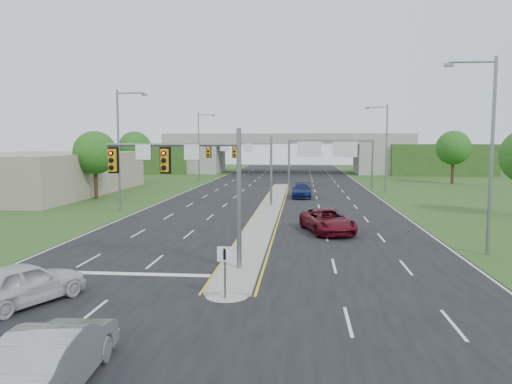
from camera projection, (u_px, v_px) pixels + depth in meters
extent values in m
plane|color=#2C4A1A|center=(239.00, 272.00, 24.46)|extent=(240.00, 240.00, 0.00)
cube|color=black|center=(276.00, 196.00, 59.14)|extent=(24.00, 160.00, 0.02)
cube|color=gray|center=(270.00, 208.00, 47.24)|extent=(2.00, 54.00, 0.16)
cone|color=gray|center=(227.00, 294.00, 20.49)|extent=(2.00, 2.00, 0.16)
cube|color=gold|center=(258.00, 209.00, 47.35)|extent=(0.12, 54.00, 0.01)
cube|color=gold|center=(282.00, 209.00, 47.14)|extent=(0.12, 54.00, 0.01)
cube|color=silver|center=(179.00, 195.00, 60.22)|extent=(0.12, 160.00, 0.01)
cube|color=silver|center=(377.00, 197.00, 58.05)|extent=(0.12, 160.00, 0.01)
cube|color=silver|center=(103.00, 273.00, 24.07)|extent=(10.50, 0.50, 0.01)
cylinder|color=slate|center=(239.00, 201.00, 24.12)|extent=(0.24, 0.24, 7.00)
cylinder|color=slate|center=(172.00, 145.00, 24.15)|extent=(6.50, 0.16, 0.16)
cube|color=orange|center=(165.00, 160.00, 24.00)|extent=(0.35, 0.25, 1.10)
cube|color=orange|center=(112.00, 160.00, 24.24)|extent=(0.35, 0.25, 1.10)
cube|color=black|center=(165.00, 160.00, 24.14)|extent=(0.55, 0.04, 1.30)
cube|color=black|center=(113.00, 160.00, 24.38)|extent=(0.55, 0.04, 1.30)
sphere|color=#FF0C05|center=(164.00, 153.00, 23.84)|extent=(0.20, 0.20, 0.20)
sphere|color=#FF0C05|center=(111.00, 153.00, 24.08)|extent=(0.20, 0.20, 0.20)
cube|color=white|center=(143.00, 152.00, 24.22)|extent=(0.75, 0.04, 0.75)
cube|color=white|center=(192.00, 152.00, 23.99)|extent=(0.75, 0.04, 0.75)
cylinder|color=slate|center=(271.00, 171.00, 48.89)|extent=(0.24, 0.24, 7.00)
cylinder|color=slate|center=(238.00, 144.00, 48.92)|extent=(6.50, 0.16, 0.16)
cube|color=orange|center=(235.00, 151.00, 48.78)|extent=(0.35, 0.25, 1.10)
cube|color=orange|center=(208.00, 151.00, 49.01)|extent=(0.35, 0.25, 1.10)
cube|color=black|center=(235.00, 151.00, 48.91)|extent=(0.55, 0.04, 1.30)
cube|color=black|center=(209.00, 151.00, 49.15)|extent=(0.55, 0.04, 1.30)
sphere|color=#FF0C05|center=(234.00, 148.00, 48.61)|extent=(0.20, 0.20, 0.20)
sphere|color=#FF0C05|center=(208.00, 148.00, 48.85)|extent=(0.20, 0.20, 0.20)
cube|color=white|center=(224.00, 147.00, 48.99)|extent=(0.75, 0.04, 0.75)
cube|color=white|center=(248.00, 147.00, 48.76)|extent=(0.75, 0.04, 0.75)
cylinder|color=slate|center=(225.00, 273.00, 19.89)|extent=(0.08, 0.08, 2.20)
cube|color=white|center=(225.00, 254.00, 19.77)|extent=(0.60, 0.04, 0.60)
cube|color=black|center=(225.00, 254.00, 19.74)|extent=(0.10, 0.02, 0.45)
cylinder|color=slate|center=(289.00, 165.00, 68.61)|extent=(0.28, 0.28, 6.60)
cylinder|color=slate|center=(372.00, 165.00, 67.57)|extent=(0.28, 0.28, 6.60)
cube|color=slate|center=(331.00, 141.00, 67.78)|extent=(11.50, 0.35, 0.35)
cube|color=#0D5B26|center=(309.00, 149.00, 67.95)|extent=(3.20, 0.08, 2.00)
cube|color=#0D5B26|center=(345.00, 149.00, 67.51)|extent=(3.20, 0.08, 2.00)
cube|color=silver|center=(310.00, 149.00, 67.90)|extent=(3.30, 0.03, 2.10)
cube|color=silver|center=(345.00, 149.00, 67.46)|extent=(3.30, 0.03, 2.10)
cube|color=gray|center=(207.00, 158.00, 105.00)|extent=(6.00, 12.00, 6.00)
cube|color=gray|center=(371.00, 159.00, 101.87)|extent=(6.00, 12.00, 6.00)
cube|color=#2C4A1A|center=(147.00, 158.00, 106.19)|extent=(20.00, 14.00, 6.00)
cube|color=#2C4A1A|center=(436.00, 159.00, 100.67)|extent=(20.00, 14.00, 6.00)
cube|color=gray|center=(288.00, 141.00, 103.08)|extent=(50.00, 12.00, 1.20)
cube|color=gray|center=(287.00, 136.00, 97.23)|extent=(50.00, 0.40, 0.90)
cube|color=gray|center=(289.00, 136.00, 108.72)|extent=(50.00, 0.40, 0.90)
cylinder|color=slate|center=(119.00, 152.00, 44.98)|extent=(0.20, 0.20, 11.00)
cylinder|color=slate|center=(131.00, 93.00, 44.35)|extent=(2.50, 0.12, 0.12)
cube|color=slate|center=(144.00, 95.00, 44.25)|extent=(0.50, 0.25, 0.18)
cylinder|color=slate|center=(199.00, 148.00, 79.66)|extent=(0.20, 0.20, 11.00)
cylinder|color=slate|center=(206.00, 115.00, 79.03)|extent=(2.50, 0.12, 0.12)
cube|color=slate|center=(214.00, 116.00, 78.93)|extent=(0.50, 0.25, 0.18)
cylinder|color=slate|center=(492.00, 157.00, 27.63)|extent=(0.20, 0.20, 11.00)
cylinder|color=slate|center=(472.00, 62.00, 27.23)|extent=(2.50, 0.12, 0.12)
cube|color=slate|center=(449.00, 65.00, 27.36)|extent=(0.50, 0.25, 0.18)
cylinder|color=slate|center=(386.00, 149.00, 62.31)|extent=(0.20, 0.20, 11.00)
cylinder|color=slate|center=(377.00, 107.00, 61.91)|extent=(2.50, 0.12, 0.12)
cube|color=slate|center=(367.00, 108.00, 62.04)|extent=(0.50, 0.25, 0.18)
cylinder|color=#382316|center=(96.00, 181.00, 55.83)|extent=(0.44, 0.44, 4.00)
sphere|color=#245215|center=(95.00, 153.00, 55.51)|extent=(4.80, 4.80, 4.80)
cylinder|color=#382316|center=(135.00, 168.00, 80.96)|extent=(0.44, 0.44, 4.25)
sphere|color=#245215|center=(135.00, 147.00, 80.62)|extent=(5.20, 5.20, 5.20)
cylinder|color=#382316|center=(453.00, 170.00, 76.36)|extent=(0.44, 0.44, 4.25)
sphere|color=#245215|center=(453.00, 148.00, 76.02)|extent=(5.20, 5.20, 5.20)
cylinder|color=#382316|center=(133.00, 159.00, 120.88)|extent=(0.44, 0.44, 4.50)
sphere|color=#245215|center=(132.00, 144.00, 120.52)|extent=(6.00, 6.00, 6.00)
cylinder|color=#382316|center=(189.00, 160.00, 119.60)|extent=(0.44, 0.44, 4.25)
sphere|color=#245215|center=(189.00, 146.00, 119.26)|extent=(5.60, 5.60, 5.60)
cylinder|color=#382316|center=(393.00, 161.00, 115.18)|extent=(0.44, 0.44, 4.25)
sphere|color=#245215|center=(394.00, 146.00, 114.85)|extent=(5.60, 5.60, 5.60)
cylinder|color=#382316|center=(456.00, 160.00, 113.88)|extent=(0.44, 0.44, 4.50)
sphere|color=#245215|center=(456.00, 145.00, 113.53)|extent=(6.00, 6.00, 6.00)
cube|color=gray|center=(34.00, 173.00, 61.65)|extent=(18.00, 30.00, 5.00)
imported|color=silver|center=(22.00, 283.00, 19.28)|extent=(3.93, 5.41, 1.71)
imported|color=#95979C|center=(54.00, 355.00, 12.80)|extent=(2.05, 5.20, 1.69)
imported|color=#570815|center=(328.00, 221.00, 34.92)|extent=(4.22, 6.47, 1.65)
imported|color=#0B1542|center=(302.00, 191.00, 57.21)|extent=(2.27, 5.47, 1.58)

